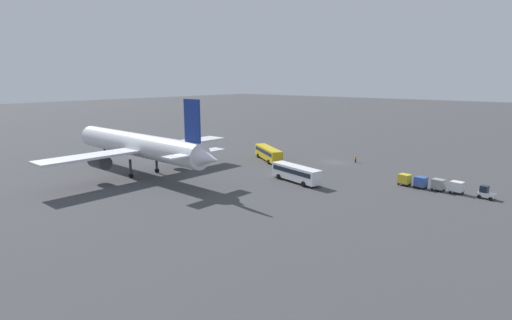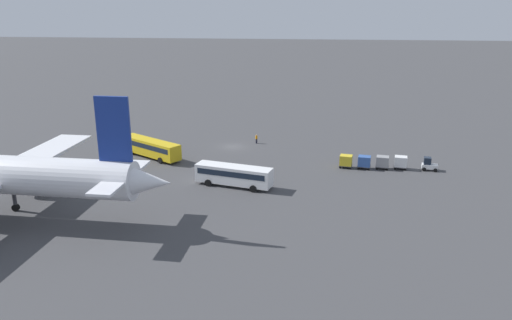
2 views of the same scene
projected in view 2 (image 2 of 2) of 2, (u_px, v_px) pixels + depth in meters
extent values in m
plane|color=#424244|center=(233.00, 147.00, 91.65)|extent=(600.00, 600.00, 0.00)
cone|color=silver|center=(146.00, 182.00, 56.04)|extent=(6.05, 4.26, 4.12)
cube|color=silver|center=(46.00, 152.00, 69.29)|extent=(5.40, 17.77, 0.44)
cube|color=navy|center=(113.00, 129.00, 54.72)|extent=(3.85, 0.45, 7.32)
cube|color=silver|center=(121.00, 177.00, 56.31)|extent=(2.97, 11.96, 0.28)
cylinder|color=#38383D|center=(29.00, 168.00, 67.38)|extent=(4.66, 2.63, 2.52)
cylinder|color=#38383D|center=(14.00, 197.00, 62.65)|extent=(0.50, 0.50, 3.66)
cylinder|color=black|center=(16.00, 208.00, 63.06)|extent=(0.91, 0.52, 0.90)
cube|color=gold|center=(151.00, 147.00, 84.90)|extent=(12.13, 8.99, 2.59)
cube|color=#192333|center=(150.00, 145.00, 84.77)|extent=(11.29, 8.47, 0.83)
cylinder|color=black|center=(130.00, 152.00, 86.70)|extent=(1.00, 0.79, 1.00)
cylinder|color=black|center=(143.00, 149.00, 88.65)|extent=(1.00, 0.79, 1.00)
cylinder|color=black|center=(160.00, 161.00, 81.90)|extent=(1.00, 0.79, 1.00)
cylinder|color=black|center=(172.00, 157.00, 83.84)|extent=(1.00, 0.79, 1.00)
cube|color=white|center=(234.00, 175.00, 71.30)|extent=(11.47, 5.12, 2.56)
cube|color=#192333|center=(234.00, 172.00, 71.16)|extent=(10.61, 4.95, 0.82)
cylinder|color=black|center=(208.00, 183.00, 71.62)|extent=(1.04, 0.53, 1.00)
cylinder|color=black|center=(216.00, 177.00, 74.02)|extent=(1.04, 0.53, 1.00)
cylinder|color=black|center=(253.00, 189.00, 69.30)|extent=(1.04, 0.53, 1.00)
cylinder|color=black|center=(260.00, 183.00, 71.70)|extent=(1.04, 0.53, 1.00)
cube|color=white|center=(430.00, 166.00, 78.44)|extent=(2.56, 1.63, 0.70)
cube|color=#192333|center=(427.00, 161.00, 78.28)|extent=(1.24, 1.31, 1.10)
cylinder|color=black|center=(424.00, 169.00, 78.11)|extent=(0.63, 0.30, 0.60)
cylinder|color=black|center=(424.00, 167.00, 79.40)|extent=(0.63, 0.30, 0.60)
cylinder|color=black|center=(435.00, 170.00, 77.69)|extent=(0.63, 0.30, 0.60)
cylinder|color=black|center=(435.00, 168.00, 78.98)|extent=(0.63, 0.30, 0.60)
cylinder|color=#1E1E2D|center=(256.00, 141.00, 93.78)|extent=(0.32, 0.32, 0.85)
cylinder|color=orange|center=(256.00, 137.00, 93.56)|extent=(0.38, 0.38, 0.65)
sphere|color=tan|center=(256.00, 135.00, 93.42)|extent=(0.24, 0.24, 0.24)
cube|color=#38383D|center=(400.00, 166.00, 79.16)|extent=(2.24, 1.97, 0.10)
cube|color=silver|center=(401.00, 161.00, 78.91)|extent=(2.13, 1.88, 1.60)
cylinder|color=black|center=(395.00, 169.00, 78.84)|extent=(0.37, 0.18, 0.36)
cylinder|color=black|center=(395.00, 166.00, 80.02)|extent=(0.37, 0.18, 0.36)
cylinder|color=black|center=(405.00, 170.00, 78.44)|extent=(0.37, 0.18, 0.36)
cylinder|color=black|center=(405.00, 167.00, 79.61)|extent=(0.37, 0.18, 0.36)
cube|color=#38383D|center=(382.00, 166.00, 79.22)|extent=(2.24, 1.97, 0.10)
cube|color=gray|center=(382.00, 161.00, 78.97)|extent=(2.13, 1.88, 1.60)
cylinder|color=black|center=(377.00, 169.00, 78.90)|extent=(0.37, 0.18, 0.36)
cylinder|color=black|center=(377.00, 166.00, 80.08)|extent=(0.37, 0.18, 0.36)
cylinder|color=black|center=(387.00, 169.00, 78.50)|extent=(0.37, 0.18, 0.36)
cylinder|color=black|center=(387.00, 167.00, 79.67)|extent=(0.37, 0.18, 0.36)
cube|color=#38383D|center=(364.00, 166.00, 79.32)|extent=(2.24, 1.97, 0.10)
cube|color=#33569E|center=(364.00, 161.00, 79.07)|extent=(2.13, 1.88, 1.60)
cylinder|color=black|center=(359.00, 168.00, 79.00)|extent=(0.37, 0.18, 0.36)
cylinder|color=black|center=(359.00, 166.00, 80.18)|extent=(0.37, 0.18, 0.36)
cylinder|color=black|center=(368.00, 169.00, 78.60)|extent=(0.37, 0.18, 0.36)
cylinder|color=black|center=(369.00, 167.00, 79.77)|extent=(0.37, 0.18, 0.36)
cube|color=#38383D|center=(346.00, 165.00, 79.77)|extent=(2.24, 1.97, 0.10)
cube|color=gold|center=(346.00, 160.00, 79.52)|extent=(2.13, 1.88, 1.60)
cylinder|color=black|center=(340.00, 167.00, 79.46)|extent=(0.37, 0.18, 0.36)
cylinder|color=black|center=(341.00, 165.00, 80.63)|extent=(0.37, 0.18, 0.36)
cylinder|color=black|center=(350.00, 168.00, 79.05)|extent=(0.37, 0.18, 0.36)
cylinder|color=black|center=(351.00, 166.00, 80.23)|extent=(0.37, 0.18, 0.36)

